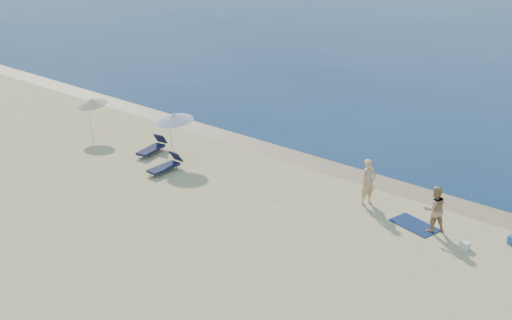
% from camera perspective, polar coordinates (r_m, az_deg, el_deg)
% --- Properties ---
extents(wet_sand_strip, '(240.00, 1.60, 0.00)m').
position_cam_1_polar(wet_sand_strip, '(29.03, 8.91, -1.26)').
color(wet_sand_strip, '#847254').
rests_on(wet_sand_strip, ground).
extents(person_left, '(0.64, 0.81, 1.94)m').
position_cam_1_polar(person_left, '(25.98, 9.96, -1.97)').
color(person_left, tan).
rests_on(person_left, ground).
extents(person_right, '(1.10, 1.12, 1.82)m').
position_cam_1_polar(person_right, '(24.55, 15.57, -4.20)').
color(person_right, tan).
rests_on(person_right, ground).
extents(beach_towel, '(1.97, 1.40, 0.03)m').
position_cam_1_polar(beach_towel, '(25.15, 13.91, -5.63)').
color(beach_towel, '#0E1B46').
rests_on(beach_towel, ground).
extents(white_bag, '(0.34, 0.29, 0.28)m').
position_cam_1_polar(white_bag, '(24.01, 18.08, -7.24)').
color(white_bag, silver).
rests_on(white_bag, ground).
extents(umbrella_near, '(2.28, 2.29, 2.34)m').
position_cam_1_polar(umbrella_near, '(29.92, -7.32, 3.76)').
color(umbrella_near, silver).
rests_on(umbrella_near, ground).
extents(umbrella_far, '(1.85, 1.87, 2.09)m').
position_cam_1_polar(umbrella_far, '(33.83, -14.36, 5.03)').
color(umbrella_far, silver).
rests_on(umbrella_far, ground).
extents(lounger_left, '(0.88, 1.85, 0.78)m').
position_cam_1_polar(lounger_left, '(31.29, -9.19, 1.10)').
color(lounger_left, '#131535').
rests_on(lounger_left, ground).
extents(lounger_right, '(0.60, 1.75, 0.77)m').
position_cam_1_polar(lounger_right, '(29.17, -8.01, -0.49)').
color(lounger_right, '#131A36').
rests_on(lounger_right, ground).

